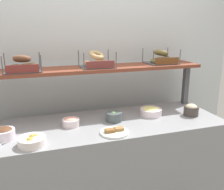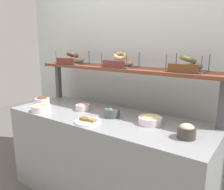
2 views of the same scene
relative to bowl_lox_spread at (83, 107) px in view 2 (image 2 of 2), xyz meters
The scene contains 16 objects.
back_wall 0.68m from the bowl_lox_spread, 59.38° to the left, with size 3.16×0.06×2.40m, color silver.
deli_counter 0.56m from the bowl_lox_spread, ahead, with size 1.96×0.70×0.85m, color gray.
shelf_riser_left 0.68m from the bowl_lox_spread, 158.30° to the left, with size 0.05×0.05×0.40m, color #4C4C51.
shelf_riser_right 1.26m from the bowl_lox_spread, 11.18° to the left, with size 0.05×0.05×0.40m, color #4C4C51.
upper_shelf 0.55m from the bowl_lox_spread, 38.12° to the left, with size 1.92×0.32×0.03m, color brown.
bowl_lox_spread is the anchor object (origin of this frame).
bowl_chocolate_spread 0.51m from the bowl_lox_spread, 168.45° to the right, with size 0.15×0.15×0.09m.
bowl_fruit_salad 0.41m from the bowl_lox_spread, 139.55° to the right, with size 0.19×0.19×0.07m.
bowl_veggie_mix 0.37m from the bowl_lox_spread, ahead, with size 0.14×0.14×0.09m.
bowl_tuna_salad 1.08m from the bowl_lox_spread, ahead, with size 0.13×0.13×0.11m.
bowl_egg_salad 0.73m from the bowl_lox_spread, ahead, with size 0.20×0.20×0.08m.
serving_plate_white 0.38m from the bowl_lox_spread, 41.28° to the right, with size 0.22×0.22×0.04m.
serving_spoon_near_plate 0.56m from the bowl_lox_spread, 157.41° to the right, with size 0.07×0.17×0.01m.
bagel_basket_cinnamon_raisin 0.60m from the bowl_lox_spread, 146.88° to the left, with size 0.29×0.24×0.14m.
bagel_basket_sesame 0.58m from the bowl_lox_spread, 39.64° to the left, with size 0.29×0.26×0.15m.
bagel_basket_poppy 1.07m from the bowl_lox_spread, 15.51° to the left, with size 0.30×0.26×0.14m.
Camera 2 is at (1.23, -1.63, 1.52)m, focal length 37.33 mm.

